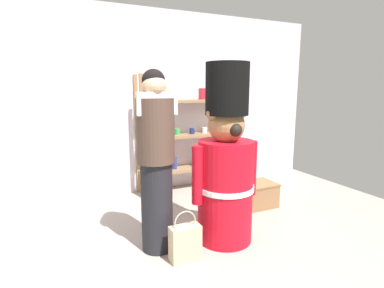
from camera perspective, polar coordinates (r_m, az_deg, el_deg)
The scene contains 7 objects.
ground_plane at distance 2.75m, azimuth -1.98°, elevation -22.94°, with size 6.40×6.40×0.00m, color #9E9389.
back_wall at distance 4.41m, azimuth -13.48°, elevation 7.41°, with size 6.40×0.12×2.60m, color silver.
merchandise_shelf at distance 4.53m, azimuth -1.33°, elevation 1.84°, with size 1.43×0.35×1.69m.
teddy_bear_guard at distance 3.00m, azimuth 6.29°, elevation -4.16°, with size 0.72×0.56×1.75m.
person_shopper at distance 2.79m, azimuth -6.74°, elevation -2.93°, with size 0.36×0.34×1.68m.
shopping_bag at distance 2.84m, azimuth -1.28°, elevation -17.87°, with size 0.27×0.13×0.46m.
display_crate at distance 4.09m, azimuth 12.06°, elevation -9.16°, with size 0.45×0.37×0.31m.
Camera 1 is at (-0.89, -2.12, 1.52)m, focal length 28.58 mm.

